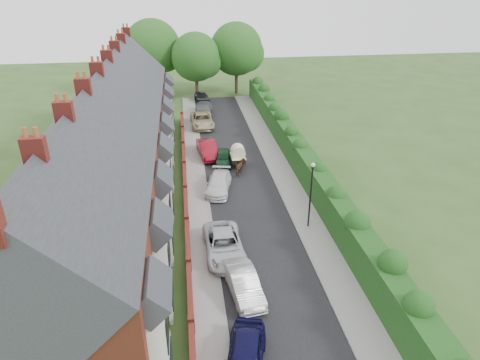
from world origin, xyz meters
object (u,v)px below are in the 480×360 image
object	(u,v)px
car_red	(208,149)
car_beige	(202,120)
car_green	(223,158)
horse	(241,168)
car_silver_a	(244,283)
horse_cart	(238,155)
car_navy	(245,357)
car_black	(202,96)
car_grey	(204,110)
lamppost	(311,187)
car_silver_b	(224,245)
car_white	(219,184)

from	to	relation	value
car_red	car_beige	world-z (taller)	car_beige
car_green	horse	distance (m)	3.00
car_silver_a	car_beige	size ratio (longest dim) A/B	0.79
car_green	horse_cart	bearing A→B (deg)	-28.56
car_navy	horse_cart	bearing A→B (deg)	97.62
car_black	car_grey	bearing A→B (deg)	-102.19
horse	car_silver_a	bearing A→B (deg)	104.85
lamppost	car_navy	xyz separation A→B (m)	(-6.33, -11.54, -2.53)
lamppost	horse_cart	world-z (taller)	lamppost
car_silver_a	car_silver_b	world-z (taller)	car_silver_b
car_navy	lamppost	bearing A→B (deg)	75.52
car_white	car_grey	world-z (taller)	car_grey
lamppost	car_navy	distance (m)	13.40
horse_cart	car_silver_a	bearing A→B (deg)	-96.45
car_red	car_grey	world-z (taller)	car_grey
car_white	car_black	xyz separation A→B (m)	(0.13, 27.67, 0.01)
car_red	horse_cart	world-z (taller)	horse_cart
car_green	car_beige	size ratio (longest dim) A/B	0.67
car_beige	horse_cart	distance (m)	12.42
car_navy	car_grey	xyz separation A→B (m)	(0.35, 39.02, 0.04)
horse_cart	car_beige	bearing A→B (deg)	102.73
car_silver_b	car_navy	bearing A→B (deg)	-91.39
car_grey	car_green	bearing A→B (deg)	-80.27
horse	horse_cart	distance (m)	1.87
car_green	car_black	world-z (taller)	car_black
car_silver_a	horse	xyz separation A→B (m)	(2.00, 15.88, -0.02)
car_beige	horse	distance (m)	14.16
car_grey	car_black	distance (m)	6.79
car_silver_b	horse	world-z (taller)	car_silver_b
car_green	car_white	bearing A→B (deg)	-94.10
horse_cart	car_white	bearing A→B (deg)	-115.84
lamppost	car_green	distance (m)	13.45
car_grey	car_black	bearing A→B (deg)	94.70
car_black	lamppost	bearing A→B (deg)	-91.18
lamppost	car_silver_b	size ratio (longest dim) A/B	0.97
car_green	horse_cart	xyz separation A→B (m)	(1.34, -0.90, 0.62)
car_beige	car_black	distance (m)	10.88
car_silver_b	car_red	bearing A→B (deg)	88.04
car_green	car_beige	bearing A→B (deg)	102.52
car_green	horse	xyz separation A→B (m)	(1.34, -2.69, 0.06)
car_green	horse	size ratio (longest dim) A/B	2.25
horse	car_grey	bearing A→B (deg)	-60.66
horse	car_red	bearing A→B (deg)	-38.10
lamppost	car_grey	size ratio (longest dim) A/B	0.94
car_green	car_black	distance (m)	22.08
car_silver_a	car_green	bearing A→B (deg)	79.85
car_beige	car_black	xyz separation A→B (m)	(0.58, 10.87, -0.08)
car_white	car_black	distance (m)	27.67
car_beige	car_grey	xyz separation A→B (m)	(0.42, 4.08, 0.03)
car_silver_a	car_green	xyz separation A→B (m)	(0.66, 18.57, -0.09)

